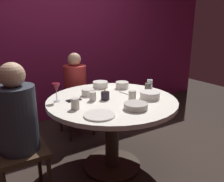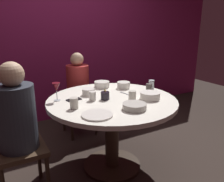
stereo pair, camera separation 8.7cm
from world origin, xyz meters
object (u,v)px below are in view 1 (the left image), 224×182
at_px(bowl_rice_portion, 100,85).
at_px(cup_center_front, 148,87).
at_px(cup_near_candle, 75,104).
at_px(bowl_small_white, 136,106).
at_px(seated_diner_back, 75,85).
at_px(candle_holder, 105,96).
at_px(bowl_serving_large, 150,95).
at_px(cup_by_right_diner, 132,95).
at_px(dining_table, 112,115).
at_px(seated_diner_left, 17,120).
at_px(bowl_sauce_side, 88,92).
at_px(cup_by_left_diner, 93,96).
at_px(cell_phone, 74,100).
at_px(bowl_salad_center, 122,85).
at_px(dinner_plate, 99,115).
at_px(wine_glass, 56,88).
at_px(cup_far_edge, 150,84).

distance_m(bowl_rice_portion, cup_center_front, 0.55).
distance_m(bowl_rice_portion, cup_near_candle, 0.73).
bearing_deg(bowl_small_white, seated_diner_back, 91.34).
relative_size(candle_holder, bowl_serving_large, 0.51).
bearing_deg(cup_by_right_diner, dining_table, 143.59).
relative_size(bowl_small_white, cup_center_front, 2.34).
relative_size(seated_diner_left, cup_center_front, 13.43).
bearing_deg(bowl_sauce_side, bowl_rice_portion, 38.16).
xyz_separation_m(bowl_sauce_side, bowl_rice_portion, (0.26, 0.20, 0.00)).
bearing_deg(bowl_rice_portion, seated_diner_left, -156.45).
height_order(bowl_sauce_side, cup_by_left_diner, cup_by_left_diner).
bearing_deg(bowl_rice_portion, cell_phone, -147.81).
distance_m(seated_diner_back, bowl_serving_large, 1.16).
distance_m(dining_table, bowl_rice_portion, 0.49).
height_order(seated_diner_back, bowl_serving_large, seated_diner_back).
xyz_separation_m(cell_phone, bowl_serving_large, (0.66, -0.33, 0.03)).
relative_size(bowl_small_white, cup_near_candle, 2.13).
relative_size(seated_diner_back, bowl_salad_center, 7.63).
bearing_deg(dining_table, bowl_salad_center, 42.17).
bearing_deg(cup_by_right_diner, bowl_serving_large, -22.25).
relative_size(dining_table, cup_near_candle, 13.00).
bearing_deg(dining_table, bowl_rice_portion, 76.04).
relative_size(dining_table, seated_diner_back, 1.14).
relative_size(candle_holder, cup_near_candle, 1.01).
distance_m(seated_diner_back, cell_phone, 0.84).
xyz_separation_m(dinner_plate, bowl_salad_center, (0.62, 0.60, 0.03)).
distance_m(seated_diner_left, wine_glass, 0.47).
bearing_deg(cup_far_edge, bowl_salad_center, 146.03).
xyz_separation_m(bowl_serving_large, bowl_sauce_side, (-0.47, 0.41, -0.00)).
relative_size(seated_diner_back, cup_by_right_diner, 12.66).
distance_m(bowl_small_white, cup_by_left_diner, 0.45).
xyz_separation_m(bowl_sauce_side, cup_by_right_diner, (0.31, -0.35, 0.01)).
bearing_deg(cup_by_left_diner, dinner_plate, -109.15).
height_order(seated_diner_back, cup_by_left_diner, seated_diner_back).
relative_size(dinner_plate, bowl_serving_large, 1.32).
height_order(seated_diner_left, cup_by_left_diner, seated_diner_left).
bearing_deg(seated_diner_left, cup_by_left_diner, 4.06).
bearing_deg(cup_near_candle, bowl_salad_center, 25.88).
height_order(dining_table, bowl_sauce_side, bowl_sauce_side).
relative_size(dinner_plate, cup_by_left_diner, 2.90).
xyz_separation_m(dinner_plate, cup_center_front, (0.78, 0.34, 0.04)).
bearing_deg(bowl_sauce_side, cell_phone, -157.39).
bearing_deg(cup_near_candle, wine_glass, 103.37).
xyz_separation_m(seated_diner_back, candle_holder, (-0.07, -0.91, 0.11)).
bearing_deg(bowl_serving_large, dining_table, 150.29).
height_order(seated_diner_left, bowl_small_white, seated_diner_left).
bearing_deg(candle_holder, seated_diner_left, -178.89).
bearing_deg(bowl_rice_portion, seated_diner_back, 102.30).
height_order(seated_diner_back, bowl_rice_portion, seated_diner_back).
xyz_separation_m(dining_table, bowl_serving_large, (0.32, -0.18, 0.20)).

